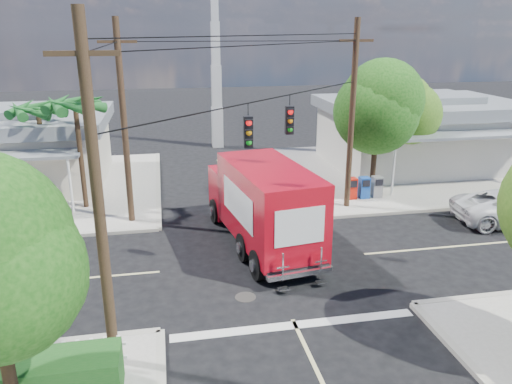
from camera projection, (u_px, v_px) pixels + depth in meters
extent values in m
plane|color=black|center=(266.00, 263.00, 19.05)|extent=(120.00, 120.00, 0.00)
cube|color=#A6A096|center=(401.00, 170.00, 31.26)|extent=(14.00, 14.00, 0.14)
cube|color=#ACA798|center=(293.00, 176.00, 30.01)|extent=(0.25, 14.00, 0.14)
cube|color=#ACA798|center=(466.00, 207.00, 24.73)|extent=(14.00, 0.25, 0.14)
cube|color=#A6A096|center=(28.00, 190.00, 27.33)|extent=(14.00, 14.00, 0.14)
cube|color=#ACA798|center=(158.00, 183.00, 28.58)|extent=(0.25, 14.00, 0.14)
cube|color=beige|center=(230.00, 186.00, 28.38)|extent=(0.12, 12.00, 0.01)
cube|color=beige|center=(500.00, 242.00, 20.83)|extent=(12.00, 0.12, 0.01)
cube|color=silver|center=(295.00, 325.00, 15.03)|extent=(7.50, 0.40, 0.01)
cube|color=silver|center=(418.00, 138.00, 31.91)|extent=(11.00, 8.00, 3.40)
cube|color=gray|center=(421.00, 106.00, 31.27)|extent=(11.80, 8.80, 0.70)
cube|color=gray|center=(422.00, 98.00, 31.11)|extent=(6.05, 4.40, 0.50)
cube|color=gray|center=(465.00, 135.00, 26.96)|extent=(9.90, 1.80, 0.15)
cylinder|color=silver|center=(393.00, 169.00, 25.88)|extent=(0.12, 0.12, 2.90)
cube|color=beige|center=(12.00, 155.00, 28.03)|extent=(10.00, 8.00, 3.20)
cube|color=gray|center=(6.00, 121.00, 27.42)|extent=(10.80, 8.80, 0.70)
cube|color=gray|center=(5.00, 112.00, 27.26)|extent=(5.50, 4.40, 0.50)
cylinder|color=silver|center=(70.00, 185.00, 23.50)|extent=(0.12, 0.12, 2.70)
cube|color=silver|center=(217.00, 127.00, 37.33)|extent=(0.80, 0.80, 3.00)
cube|color=silver|center=(216.00, 86.00, 36.40)|extent=(0.70, 0.70, 3.00)
cube|color=silver|center=(215.00, 44.00, 35.46)|extent=(0.60, 0.60, 3.00)
cylinder|color=#422D1C|center=(7.00, 364.00, 10.18)|extent=(0.28, 0.28, 3.71)
sphere|color=#144A0F|center=(4.00, 272.00, 9.27)|extent=(3.25, 3.25, 3.25)
cylinder|color=#422D1C|center=(374.00, 156.00, 26.00)|extent=(0.28, 0.28, 4.10)
sphere|color=#144A0F|center=(378.00, 107.00, 25.20)|extent=(4.10, 4.10, 4.10)
sphere|color=#144A0F|center=(369.00, 101.00, 25.24)|extent=(3.33, 3.33, 3.33)
sphere|color=#144A0F|center=(387.00, 110.00, 25.02)|extent=(3.58, 3.58, 3.58)
cylinder|color=#422D1C|center=(401.00, 149.00, 28.60)|extent=(0.28, 0.28, 3.58)
sphere|color=#38671A|center=(404.00, 110.00, 27.90)|extent=(3.58, 3.58, 3.58)
sphere|color=#38671A|center=(396.00, 106.00, 27.94)|extent=(2.91, 2.91, 2.91)
sphere|color=#38671A|center=(412.00, 113.00, 27.72)|extent=(3.14, 3.14, 3.14)
cylinder|color=#422D1C|center=(81.00, 157.00, 23.88)|extent=(0.24, 0.24, 5.00)
cone|color=#1D6124|center=(95.00, 102.00, 23.23)|extent=(0.50, 2.06, 0.98)
cone|color=#1D6124|center=(89.00, 100.00, 23.83)|extent=(1.92, 1.68, 0.98)
cone|color=#1D6124|center=(73.00, 100.00, 23.86)|extent=(2.12, 0.95, 0.98)
cone|color=#1D6124|center=(58.00, 102.00, 23.29)|extent=(1.34, 2.07, 0.98)
cone|color=#1D6124|center=(55.00, 105.00, 22.56)|extent=(1.34, 2.07, 0.98)
cone|color=#1D6124|center=(67.00, 106.00, 22.22)|extent=(2.12, 0.95, 0.98)
cone|color=#1D6124|center=(85.00, 105.00, 22.52)|extent=(1.92, 1.68, 0.98)
cylinder|color=#422D1C|center=(44.00, 156.00, 24.99)|extent=(0.24, 0.24, 4.60)
cone|color=#1D6124|center=(57.00, 107.00, 24.40)|extent=(0.50, 2.06, 0.98)
cone|color=#1D6124|center=(52.00, 106.00, 25.00)|extent=(1.92, 1.68, 0.98)
cone|color=#1D6124|center=(37.00, 105.00, 25.02)|extent=(2.12, 0.95, 0.98)
cone|color=#1D6124|center=(22.00, 107.00, 24.46)|extent=(1.34, 2.07, 0.98)
cone|color=#1D6124|center=(17.00, 110.00, 23.73)|extent=(1.34, 2.07, 0.98)
cone|color=#1D6124|center=(29.00, 111.00, 23.39)|extent=(2.12, 0.95, 0.98)
cone|color=#1D6124|center=(47.00, 110.00, 23.68)|extent=(1.92, 1.68, 0.98)
cylinder|color=#473321|center=(99.00, 206.00, 11.86)|extent=(0.28, 0.28, 9.00)
cube|color=#473321|center=(83.00, 53.00, 10.77)|extent=(1.60, 0.12, 0.12)
cylinder|color=#473321|center=(352.00, 118.00, 23.43)|extent=(0.28, 0.28, 9.00)
cube|color=#473321|center=(356.00, 41.00, 22.34)|extent=(1.60, 0.12, 0.12)
cylinder|color=#473321|center=(124.00, 126.00, 21.57)|extent=(0.28, 0.28, 9.00)
cube|color=#473321|center=(117.00, 42.00, 20.48)|extent=(1.60, 0.12, 0.12)
cylinder|color=black|center=(267.00, 99.00, 17.12)|extent=(10.43, 10.43, 0.04)
cube|color=black|center=(248.00, 132.00, 16.52)|extent=(0.30, 0.24, 1.05)
sphere|color=red|center=(249.00, 123.00, 16.29)|extent=(0.20, 0.20, 0.20)
cube|color=black|center=(289.00, 120.00, 18.63)|extent=(0.30, 0.24, 1.05)
sphere|color=red|center=(291.00, 112.00, 18.40)|extent=(0.20, 0.20, 0.20)
cube|color=silver|center=(3.00, 371.00, 12.28)|extent=(5.94, 0.05, 0.08)
cube|color=silver|center=(1.00, 357.00, 12.15)|extent=(5.94, 0.05, 0.08)
cube|color=silver|center=(120.00, 352.00, 12.73)|extent=(0.09, 0.06, 1.00)
cube|color=red|center=(351.00, 188.00, 25.66)|extent=(0.50, 0.50, 1.10)
cube|color=#1545A2|center=(364.00, 188.00, 25.78)|extent=(0.50, 0.50, 1.10)
cube|color=slate|center=(377.00, 187.00, 25.91)|extent=(0.50, 0.50, 1.10)
cube|color=black|center=(261.00, 231.00, 20.61)|extent=(3.44, 8.10, 0.25)
cube|color=red|center=(238.00, 191.00, 23.11)|extent=(2.64, 2.05, 2.21)
cube|color=black|center=(234.00, 178.00, 23.62)|extent=(2.13, 0.56, 0.96)
cube|color=silver|center=(233.00, 199.00, 24.14)|extent=(2.31, 0.46, 0.35)
cube|color=red|center=(269.00, 203.00, 19.33)|extent=(3.34, 6.14, 2.92)
cube|color=white|center=(299.00, 196.00, 19.68)|extent=(0.55, 3.58, 1.31)
cube|color=white|center=(237.00, 203.00, 18.88)|extent=(0.55, 3.58, 1.31)
cube|color=white|center=(300.00, 227.00, 16.65)|extent=(1.79, 0.29, 1.31)
cube|color=silver|center=(300.00, 273.00, 17.05)|extent=(2.42, 0.60, 0.18)
cube|color=silver|center=(283.00, 267.00, 16.58)|extent=(0.46, 0.13, 1.01)
cube|color=silver|center=(321.00, 261.00, 17.02)|extent=(0.46, 0.13, 1.01)
cylinder|color=black|center=(216.00, 211.00, 22.86)|extent=(0.48, 1.14, 1.11)
cylinder|color=black|center=(263.00, 205.00, 23.59)|extent=(0.48, 1.14, 1.11)
cylinder|color=black|center=(258.00, 265.00, 17.63)|extent=(0.48, 1.14, 1.11)
cylinder|color=black|center=(317.00, 256.00, 18.36)|extent=(0.48, 1.14, 1.11)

